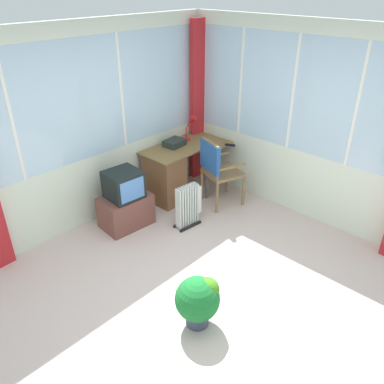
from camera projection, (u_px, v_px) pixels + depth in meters
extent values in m
cube|color=beige|center=(201.00, 297.00, 4.12)|extent=(5.31, 5.11, 0.06)
cube|color=silver|center=(84.00, 192.00, 5.14)|extent=(4.31, 0.06, 0.91)
cube|color=silver|center=(70.00, 104.00, 4.57)|extent=(4.23, 0.06, 1.44)
cube|color=silver|center=(59.00, 29.00, 4.18)|extent=(4.31, 0.06, 0.18)
cube|color=white|center=(10.00, 118.00, 4.11)|extent=(0.04, 0.07, 1.44)
cube|color=white|center=(120.00, 92.00, 5.03)|extent=(0.04, 0.07, 1.44)
cube|color=silver|center=(310.00, 186.00, 5.28)|extent=(0.06, 4.11, 0.91)
cube|color=silver|center=(325.00, 100.00, 4.71)|extent=(0.06, 4.03, 1.44)
cube|color=silver|center=(337.00, 27.00, 4.32)|extent=(0.06, 4.11, 0.18)
cube|color=white|center=(358.00, 107.00, 4.46)|extent=(0.07, 0.04, 1.44)
cube|color=white|center=(294.00, 94.00, 4.96)|extent=(0.07, 0.04, 1.44)
cube|color=white|center=(242.00, 83.00, 5.45)|extent=(0.07, 0.04, 1.44)
cube|color=red|center=(198.00, 104.00, 6.00)|extent=(0.25, 0.10, 2.43)
cube|color=brown|center=(183.00, 147.00, 5.75)|extent=(1.26, 0.60, 0.02)
cube|color=brown|center=(217.00, 147.00, 5.73)|extent=(0.60, 0.15, 0.02)
cube|color=brown|center=(164.00, 179.00, 5.68)|extent=(0.40, 0.56, 0.72)
cylinder|color=#4C4C51|center=(207.00, 176.00, 5.73)|extent=(0.04, 0.04, 0.73)
cylinder|color=#4C4C51|center=(142.00, 177.00, 5.71)|extent=(0.04, 0.04, 0.73)
cylinder|color=red|center=(186.00, 139.00, 5.95)|extent=(0.13, 0.13, 0.02)
cylinder|color=red|center=(186.00, 133.00, 5.90)|extent=(0.02, 0.02, 0.18)
cylinder|color=red|center=(190.00, 121.00, 5.83)|extent=(0.02, 0.10, 0.16)
cone|color=red|center=(194.00, 119.00, 5.82)|extent=(0.15, 0.14, 0.12)
cube|color=black|center=(230.00, 145.00, 5.74)|extent=(0.11, 0.15, 0.02)
cube|color=#242C28|center=(174.00, 143.00, 5.72)|extent=(0.32, 0.26, 0.09)
cylinder|color=olive|center=(243.00, 191.00, 5.61)|extent=(0.04, 0.04, 0.46)
cylinder|color=olive|center=(227.00, 179.00, 5.95)|extent=(0.04, 0.04, 0.46)
cylinder|color=olive|center=(217.00, 198.00, 5.43)|extent=(0.04, 0.04, 0.46)
cylinder|color=olive|center=(202.00, 185.00, 5.78)|extent=(0.04, 0.04, 0.46)
cube|color=olive|center=(223.00, 172.00, 5.57)|extent=(0.61, 0.61, 0.04)
cube|color=olive|center=(210.00, 158.00, 5.35)|extent=(0.18, 0.42, 0.49)
cube|color=#26569A|center=(210.00, 157.00, 5.34)|extent=(0.21, 0.45, 0.41)
cube|color=olive|center=(232.00, 167.00, 5.31)|extent=(0.42, 0.18, 0.03)
cube|color=olive|center=(215.00, 155.00, 5.66)|extent=(0.42, 0.18, 0.03)
cube|color=brown|center=(126.00, 211.00, 5.17)|extent=(0.67, 0.49, 0.43)
cube|color=black|center=(123.00, 184.00, 4.98)|extent=(0.45, 0.43, 0.36)
cube|color=#4E84CE|center=(132.00, 190.00, 4.85)|extent=(0.34, 0.04, 0.28)
cube|color=#262628|center=(134.00, 191.00, 5.14)|extent=(0.28, 0.24, 0.07)
cube|color=silver|center=(178.00, 209.00, 5.02)|extent=(0.03, 0.10, 0.56)
cube|color=silver|center=(181.00, 208.00, 5.05)|extent=(0.03, 0.10, 0.56)
cube|color=silver|center=(183.00, 207.00, 5.07)|extent=(0.03, 0.10, 0.56)
cube|color=silver|center=(186.00, 206.00, 5.10)|extent=(0.03, 0.10, 0.56)
cube|color=silver|center=(188.00, 205.00, 5.12)|extent=(0.03, 0.10, 0.56)
cube|color=silver|center=(191.00, 204.00, 5.14)|extent=(0.03, 0.10, 0.56)
cube|color=silver|center=(193.00, 203.00, 5.17)|extent=(0.03, 0.10, 0.56)
cube|color=silver|center=(196.00, 202.00, 5.19)|extent=(0.03, 0.10, 0.56)
cube|color=black|center=(191.00, 226.00, 5.21)|extent=(0.36, 0.07, 0.03)
cube|color=black|center=(184.00, 222.00, 5.30)|extent=(0.36, 0.07, 0.03)
cube|color=silver|center=(198.00, 199.00, 5.20)|extent=(0.06, 0.09, 0.39)
cylinder|color=#383F52|center=(197.00, 317.00, 3.75)|extent=(0.22, 0.22, 0.15)
sphere|color=#1A6F2D|center=(197.00, 299.00, 3.63)|extent=(0.43, 0.43, 0.43)
sphere|color=#41891E|center=(207.00, 290.00, 3.62)|extent=(0.23, 0.23, 0.23)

